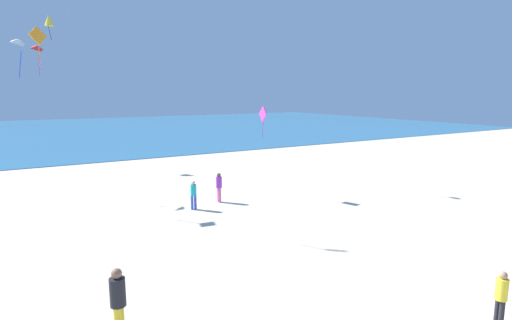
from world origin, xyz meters
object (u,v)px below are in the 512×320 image
at_px(person_0, 193,193).
at_px(person_2, 118,300).
at_px(person_4, 219,185).
at_px(kite_magenta, 263,115).
at_px(kite_yellow, 49,20).
at_px(person_1, 501,295).
at_px(kite_orange, 38,37).
at_px(kite_white, 19,42).
at_px(kite_red, 38,48).

bearing_deg(person_0, person_2, -22.83).
relative_size(person_4, kite_magenta, 0.87).
height_order(person_2, kite_yellow, kite_yellow).
bearing_deg(person_2, person_0, 92.83).
distance_m(person_1, person_4, 13.73).
bearing_deg(kite_orange, kite_white, -95.71).
bearing_deg(person_0, kite_white, -41.31).
distance_m(person_2, kite_yellow, 27.70).
relative_size(person_2, kite_yellow, 0.98).
bearing_deg(kite_red, kite_magenta, -32.78).
bearing_deg(person_2, kite_yellow, 121.42).
bearing_deg(person_2, kite_magenta, 78.68).
height_order(kite_yellow, kite_orange, kite_yellow).
relative_size(person_1, kite_yellow, 0.79).
bearing_deg(kite_red, person_4, -41.31).
relative_size(person_0, kite_magenta, 0.81).
height_order(person_1, kite_yellow, kite_yellow).
xyz_separation_m(person_0, kite_magenta, (4.28, 0.60, 3.61)).
bearing_deg(kite_magenta, person_2, -135.35).
height_order(person_1, kite_white, kite_white).
xyz_separation_m(person_0, person_4, (1.64, 0.58, 0.07)).
bearing_deg(kite_yellow, kite_red, -98.14).
bearing_deg(person_2, person_4, 87.56).
height_order(person_0, person_2, person_2).
xyz_separation_m(kite_white, kite_orange, (1.03, 10.34, 1.38)).
bearing_deg(kite_yellow, kite_orange, -97.11).
relative_size(kite_magenta, kite_orange, 0.93).
bearing_deg(kite_orange, person_0, -37.78).
bearing_deg(kite_white, person_0, 40.31).
distance_m(person_2, kite_magenta, 14.14).
height_order(kite_red, kite_yellow, kite_yellow).
xyz_separation_m(person_4, kite_orange, (-7.47, 3.94, 7.32)).
xyz_separation_m(kite_yellow, kite_orange, (-1.53, -12.30, -2.64)).
bearing_deg(person_4, person_2, 56.87).
bearing_deg(person_2, kite_white, 147.38).
relative_size(kite_red, kite_orange, 0.87).
bearing_deg(kite_white, person_1, -37.88).
distance_m(kite_magenta, kite_white, 13.09).
bearing_deg(person_1, person_2, -0.46).
distance_m(person_2, kite_white, 6.79).
distance_m(person_0, person_1, 13.35).
distance_m(kite_red, kite_white, 12.95).
height_order(kite_magenta, kite_white, kite_white).
bearing_deg(kite_yellow, person_0, -75.67).
xyz_separation_m(kite_magenta, kite_orange, (-10.12, 3.92, 3.78)).
bearing_deg(person_1, kite_red, -41.26).
height_order(person_0, person_1, person_1).
bearing_deg(person_0, kite_yellow, -157.30).
height_order(kite_magenta, kite_orange, kite_orange).
relative_size(person_1, kite_magenta, 0.81).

